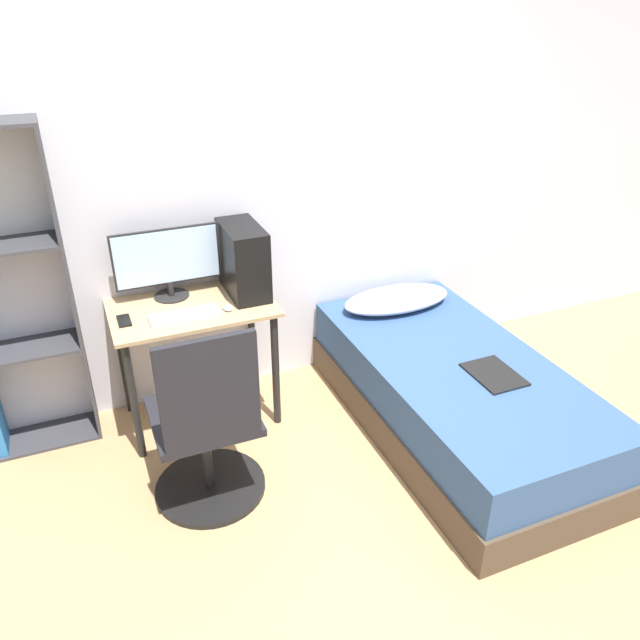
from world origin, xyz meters
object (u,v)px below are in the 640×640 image
Objects in this scene: monitor at (167,260)px; keyboard at (185,315)px; bed at (454,395)px; pc_tower at (243,260)px; office_chair at (208,437)px.

keyboard is (0.02, -0.28, -0.22)m from monitor.
pc_tower reaches higher than bed.
bed is at bearing -22.59° from keyboard.
monitor is 1.46× the size of pc_tower.
pc_tower is (0.41, -0.11, -0.02)m from monitor.
bed is (1.46, 0.02, -0.16)m from office_chair.
monitor is 1.58× the size of keyboard.
keyboard is at bearing -156.35° from pc_tower.
bed is 1.45m from pc_tower.
monitor reaches higher than keyboard.
bed is at bearing 0.61° from office_chair.
pc_tower is (0.39, 0.17, 0.19)m from keyboard.
keyboard is at bearing 85.04° from office_chair.
monitor reaches higher than bed.
office_chair reaches higher than keyboard.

